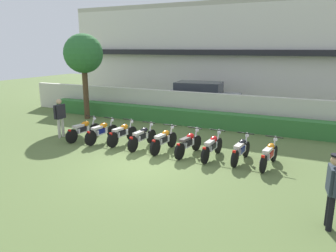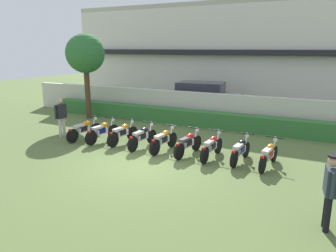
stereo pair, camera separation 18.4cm
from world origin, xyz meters
TOP-DOWN VIEW (x-y plane):
  - ground at (0.00, 0.00)m, footprint 60.00×60.00m
  - building at (0.00, 14.79)m, footprint 24.76×6.50m
  - compound_wall at (0.00, 6.87)m, footprint 23.52×0.30m
  - hedge_row at (0.00, 6.17)m, footprint 18.81×0.70m
  - parked_car at (-1.23, 9.33)m, footprint 4.65×2.42m
  - tree_near_inspector at (-6.50, 5.12)m, footprint 2.11×2.11m
  - motorcycle_in_row_0 at (-3.88, 1.68)m, footprint 0.60×1.93m
  - motorcycle_in_row_1 at (-2.94, 1.73)m, footprint 0.60×1.94m
  - motorcycle_in_row_2 at (-2.00, 1.87)m, footprint 0.60×1.83m
  - motorcycle_in_row_3 at (-0.99, 1.77)m, footprint 0.60×1.89m
  - motorcycle_in_row_4 at (-0.01, 1.72)m, footprint 0.60×1.84m
  - motorcycle_in_row_5 at (1.01, 1.72)m, footprint 0.60×1.86m
  - motorcycle_in_row_6 at (1.92, 1.74)m, footprint 0.60×1.90m
  - motorcycle_in_row_7 at (2.94, 1.81)m, footprint 0.60×1.81m
  - motorcycle_in_row_8 at (3.90, 1.75)m, footprint 0.60×1.84m
  - inspector_person at (-4.99, 1.52)m, footprint 0.23×0.69m
  - officer_0 at (5.67, -1.58)m, footprint 0.28×0.68m

SIDE VIEW (x-z plane):
  - ground at x=0.00m, z-range 0.00..0.00m
  - hedge_row at x=0.00m, z-range 0.00..0.78m
  - motorcycle_in_row_8 at x=3.90m, z-range -0.03..0.91m
  - motorcycle_in_row_7 at x=2.94m, z-range -0.03..0.91m
  - motorcycle_in_row_0 at x=-3.88m, z-range -0.03..0.92m
  - motorcycle_in_row_3 at x=-0.99m, z-range -0.03..0.92m
  - motorcycle_in_row_6 at x=1.92m, z-range -0.03..0.93m
  - motorcycle_in_row_5 at x=1.01m, z-range -0.03..0.93m
  - motorcycle_in_row_4 at x=-0.01m, z-range -0.03..0.93m
  - motorcycle_in_row_1 at x=-2.94m, z-range -0.03..0.93m
  - motorcycle_in_row_2 at x=-2.00m, z-range -0.03..0.93m
  - compound_wall at x=0.00m, z-range 0.00..1.62m
  - parked_car at x=-1.23m, z-range -0.01..1.88m
  - officer_0 at x=5.67m, z-range 0.16..1.88m
  - inspector_person at x=-4.99m, z-range 0.17..1.90m
  - building at x=0.00m, z-range 0.00..6.84m
  - tree_near_inspector at x=-6.50m, z-range 1.21..5.86m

